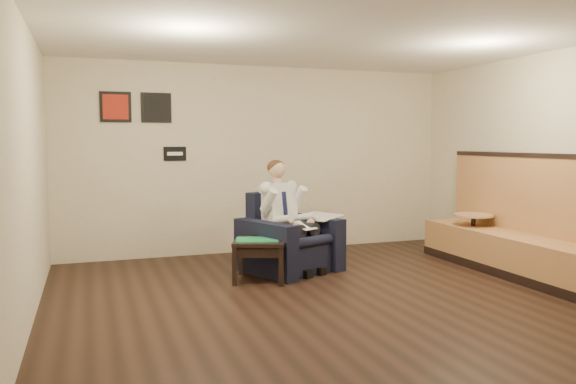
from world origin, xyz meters
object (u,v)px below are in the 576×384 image
object	(u,v)px
armchair	(290,232)
banquette	(514,215)
seated_man	(297,219)
green_folder	(257,239)
smartphone	(266,237)
coffee_mug	(277,234)
side_table	(260,260)
cafe_table	(473,238)

from	to	relation	value
armchair	banquette	xyz separation A→B (m)	(2.63, -1.09, 0.25)
seated_man	green_folder	distance (m)	0.68
smartphone	coffee_mug	bearing A→B (deg)	-7.10
side_table	cafe_table	size ratio (longest dim) A/B	0.91
seated_man	armchair	bearing A→B (deg)	90.00
green_folder	cafe_table	distance (m)	3.14
green_folder	smartphone	world-z (taller)	green_folder
cafe_table	seated_man	bearing A→B (deg)	174.46
armchair	coffee_mug	world-z (taller)	armchair
banquette	side_table	bearing A→B (deg)	167.24
armchair	side_table	xyz separation A→B (m)	(-0.52, -0.37, -0.25)
armchair	green_folder	size ratio (longest dim) A/B	2.08
banquette	armchair	bearing A→B (deg)	157.56
banquette	cafe_table	distance (m)	0.83
side_table	smartphone	world-z (taller)	smartphone
armchair	green_folder	bearing A→B (deg)	-168.17
coffee_mug	cafe_table	distance (m)	2.87
banquette	smartphone	bearing A→B (deg)	164.24
side_table	green_folder	bearing A→B (deg)	-168.74
seated_man	cafe_table	distance (m)	2.56
side_table	banquette	world-z (taller)	banquette
seated_man	banquette	xyz separation A→B (m)	(2.58, -0.97, 0.06)
seated_man	green_folder	xyz separation A→B (m)	(-0.60, -0.26, -0.18)
side_table	cafe_table	xyz separation A→B (m)	(3.09, 0.01, 0.09)
side_table	coffee_mug	bearing A→B (deg)	11.26
side_table	smartphone	bearing A→B (deg)	50.22
armchair	green_folder	world-z (taller)	armchair
seated_man	side_table	bearing A→B (deg)	-178.60
green_folder	cafe_table	xyz separation A→B (m)	(3.13, 0.02, -0.17)
side_table	banquette	bearing A→B (deg)	-12.76
side_table	green_folder	xyz separation A→B (m)	(-0.04, -0.01, 0.25)
smartphone	cafe_table	distance (m)	2.98
smartphone	green_folder	bearing A→B (deg)	-103.96
armchair	cafe_table	bearing A→B (deg)	-30.81
armchair	banquette	size ratio (longest dim) A/B	0.35
coffee_mug	banquette	size ratio (longest dim) A/B	0.04
coffee_mug	smartphone	world-z (taller)	coffee_mug
smartphone	cafe_table	bearing A→B (deg)	29.85
side_table	green_folder	world-z (taller)	green_folder
side_table	banquette	size ratio (longest dim) A/B	0.21
coffee_mug	banquette	xyz separation A→B (m)	(2.91, -0.76, 0.20)
side_table	smartphone	xyz separation A→B (m)	(0.12, 0.14, 0.25)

